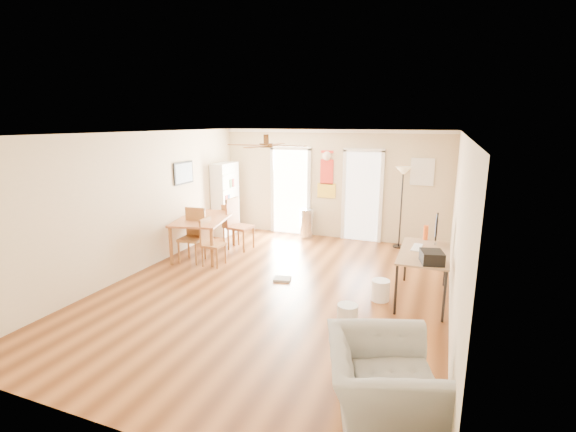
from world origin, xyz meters
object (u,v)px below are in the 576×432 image
at_px(bookshelf, 225,199).
at_px(dining_table, 205,236).
at_px(dining_chair_right_a, 241,224).
at_px(dining_chair_right_b, 214,242).
at_px(wastebasket_b, 347,316).
at_px(wastebasket_a, 380,290).
at_px(torchiere_lamp, 401,208).
at_px(dining_chair_far, 233,224).
at_px(dining_chair_near, 191,236).
at_px(computer_desk, 423,275).
at_px(trash_can, 307,223).
at_px(armchair, 383,384).
at_px(printer, 432,257).

relative_size(bookshelf, dining_table, 1.11).
relative_size(dining_chair_right_a, dining_chair_right_b, 1.21).
bearing_deg(wastebasket_b, wastebasket_a, 74.90).
relative_size(dining_chair_right_a, torchiere_lamp, 0.62).
bearing_deg(dining_chair_far, dining_chair_right_a, 152.37).
distance_m(dining_chair_near, wastebasket_a, 3.90).
bearing_deg(dining_chair_near, bookshelf, 96.26).
bearing_deg(bookshelf, dining_chair_right_a, -46.60).
distance_m(dining_chair_right_a, dining_chair_near, 1.23).
relative_size(dining_chair_right_a, dining_chair_far, 1.23).
bearing_deg(dining_table, dining_chair_right_a, 47.97).
bearing_deg(torchiere_lamp, dining_chair_far, -163.55).
height_order(dining_chair_near, dining_chair_far, dining_chair_near).
relative_size(bookshelf, dining_chair_near, 1.68).
bearing_deg(computer_desk, trash_can, 136.42).
bearing_deg(computer_desk, bookshelf, 154.56).
height_order(bookshelf, dining_table, bookshelf).
bearing_deg(wastebasket_b, computer_desk, 56.31).
bearing_deg(dining_table, wastebasket_a, -14.34).
bearing_deg(dining_chair_right_a, torchiere_lamp, -61.21).
distance_m(dining_chair_near, armchair, 5.34).
bearing_deg(armchair, computer_desk, -21.54).
xyz_separation_m(dining_chair_right_b, dining_chair_far, (-0.37, 1.47, -0.01)).
xyz_separation_m(dining_chair_far, armchair, (4.12, -4.62, -0.08)).
relative_size(dining_table, dining_chair_near, 1.51).
xyz_separation_m(dining_chair_right_a, dining_chair_right_b, (0.00, -1.14, -0.10)).
relative_size(dining_table, printer, 4.62).
height_order(trash_can, armchair, armchair).
height_order(dining_chair_right_b, dining_chair_far, dining_chair_right_b).
relative_size(bookshelf, wastebasket_b, 5.41).
bearing_deg(computer_desk, torchiere_lamp, 103.59).
xyz_separation_m(dining_chair_right_b, printer, (4.05, -0.70, 0.42)).
height_order(dining_chair_right_a, dining_chair_right_b, dining_chair_right_a).
xyz_separation_m(printer, wastebasket_b, (-1.01, -0.81, -0.72)).
bearing_deg(wastebasket_b, trash_can, 115.86).
height_order(printer, wastebasket_b, printer).
height_order(dining_chair_near, armchair, dining_chair_near).
relative_size(printer, wastebasket_b, 1.05).
distance_m(printer, armchair, 2.52).
height_order(trash_can, printer, printer).
relative_size(bookshelf, dining_chair_right_a, 1.59).
distance_m(dining_chair_far, wastebasket_b, 4.53).
bearing_deg(armchair, wastebasket_b, 5.41).
bearing_deg(dining_chair_right_b, dining_chair_near, 86.11).
xyz_separation_m(dining_chair_far, wastebasket_a, (3.69, -1.93, -0.29)).
xyz_separation_m(wastebasket_a, wastebasket_b, (-0.28, -1.05, -0.00)).
relative_size(dining_chair_right_b, printer, 2.68).
distance_m(printer, wastebasket_b, 1.48).
bearing_deg(wastebasket_b, dining_chair_far, 138.79).
xyz_separation_m(dining_table, dining_chair_right_b, (0.55, -0.53, 0.06)).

